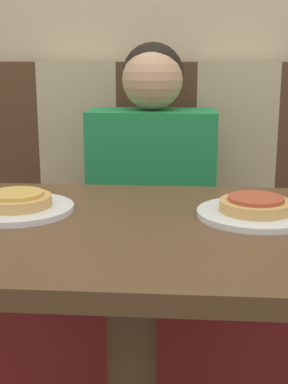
{
  "coord_description": "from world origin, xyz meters",
  "views": [
    {
      "loc": [
        0.1,
        -0.96,
        1.04
      ],
      "look_at": [
        0.0,
        0.31,
        0.72
      ],
      "focal_mm": 50.0,
      "sensor_mm": 36.0,
      "label": 1
    }
  ],
  "objects_px": {
    "plate_left": "(17,209)",
    "plate_right": "(255,214)",
    "person": "(152,160)",
    "pizza_left": "(17,200)",
    "pizza_right": "(255,204)"
  },
  "relations": [
    {
      "from": "plate_left",
      "to": "plate_right",
      "type": "xyz_separation_m",
      "value": [
        0.48,
        0.0,
        0.0
      ]
    },
    {
      "from": "person",
      "to": "pizza_left",
      "type": "distance_m",
      "value": 0.62
    },
    {
      "from": "person",
      "to": "plate_right",
      "type": "height_order",
      "value": "person"
    },
    {
      "from": "person",
      "to": "pizza_right",
      "type": "bearing_deg",
      "value": -67.37
    },
    {
      "from": "pizza_left",
      "to": "pizza_right",
      "type": "distance_m",
      "value": 0.48
    },
    {
      "from": "plate_right",
      "to": "person",
      "type": "bearing_deg",
      "value": 112.63
    },
    {
      "from": "person",
      "to": "plate_right",
      "type": "xyz_separation_m",
      "value": [
        0.24,
        -0.57,
        0.0
      ]
    },
    {
      "from": "person",
      "to": "pizza_left",
      "type": "xyz_separation_m",
      "value": [
        -0.24,
        -0.57,
        0.02
      ]
    },
    {
      "from": "person",
      "to": "pizza_right",
      "type": "xyz_separation_m",
      "value": [
        0.24,
        -0.57,
        0.02
      ]
    },
    {
      "from": "pizza_left",
      "to": "plate_left",
      "type": "bearing_deg",
      "value": -165.96
    },
    {
      "from": "plate_right",
      "to": "pizza_right",
      "type": "relative_size",
      "value": 1.63
    },
    {
      "from": "pizza_left",
      "to": "pizza_right",
      "type": "xyz_separation_m",
      "value": [
        0.48,
        0.0,
        0.0
      ]
    },
    {
      "from": "plate_left",
      "to": "plate_right",
      "type": "height_order",
      "value": "same"
    },
    {
      "from": "plate_left",
      "to": "pizza_left",
      "type": "height_order",
      "value": "pizza_left"
    },
    {
      "from": "person",
      "to": "plate_right",
      "type": "bearing_deg",
      "value": -67.37
    }
  ]
}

